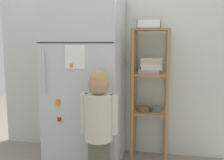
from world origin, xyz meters
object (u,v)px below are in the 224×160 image
Objects in this scene: child_standing at (99,117)px; pantry_shelf_unit at (150,82)px; fruit_bin at (148,25)px; refrigerator at (85,80)px.

child_standing is 0.73m from pantry_shelf_unit.
child_standing is at bearing -121.13° from fruit_bin.
pantry_shelf_unit is at bearing 13.33° from refrigerator.
pantry_shelf_unit reaches higher than child_standing.
pantry_shelf_unit is at bearing 6.78° from fruit_bin.
refrigerator reaches higher than fruit_bin.
child_standing is 1.04m from fruit_bin.
pantry_shelf_unit is 5.90× the size of fruit_bin.
refrigerator reaches higher than pantry_shelf_unit.
refrigerator reaches higher than child_standing.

